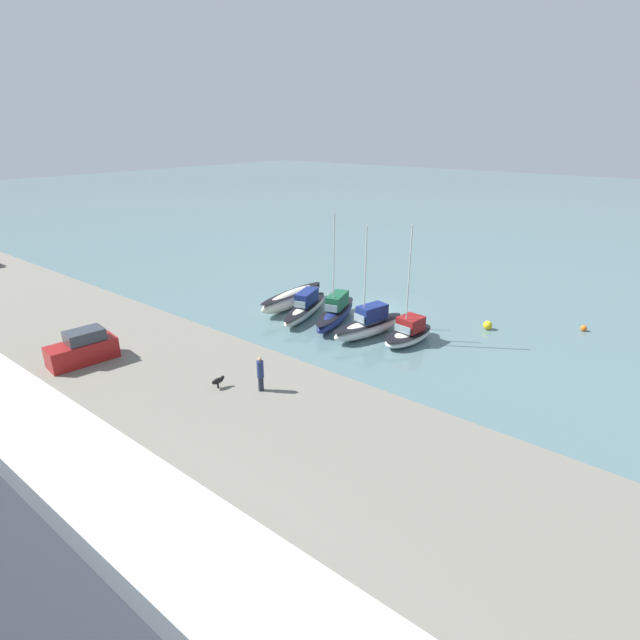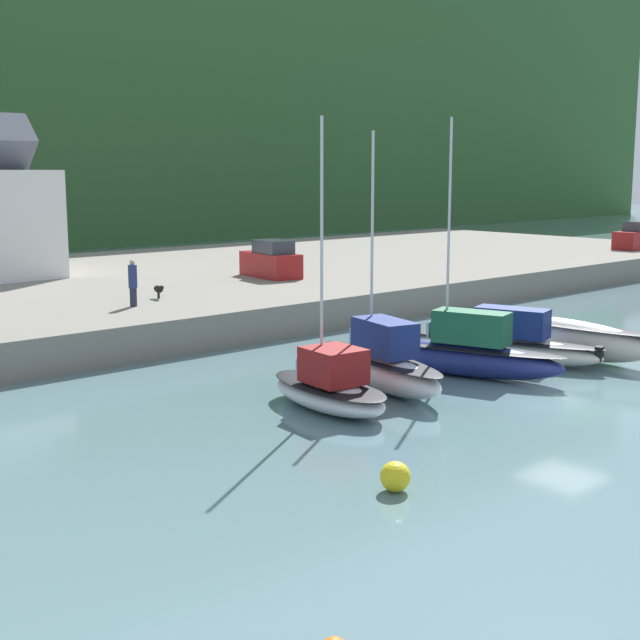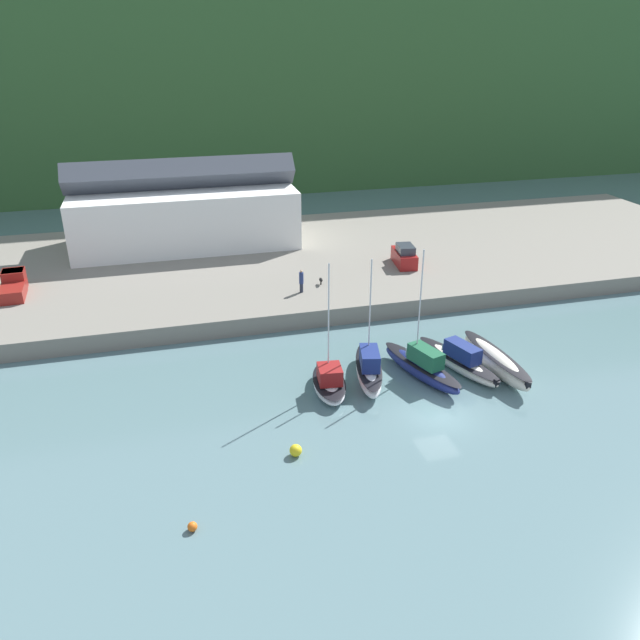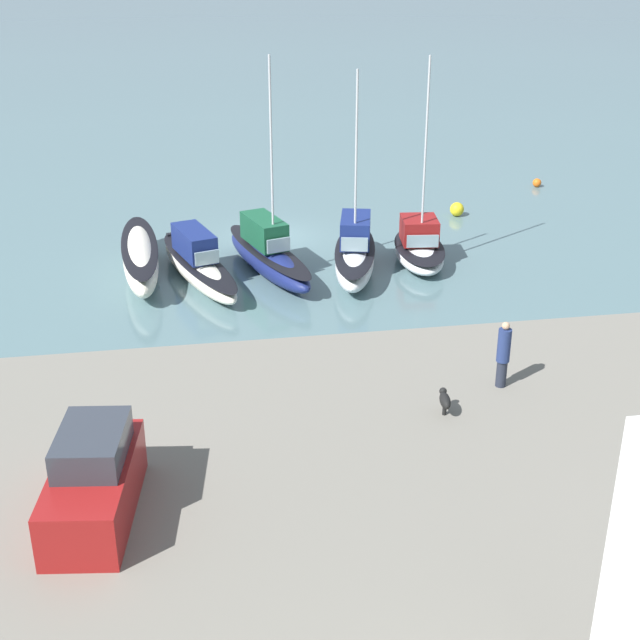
# 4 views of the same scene
# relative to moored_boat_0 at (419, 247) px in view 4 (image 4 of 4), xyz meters

# --- Properties ---
(ground_plane) EXTENTS (320.00, 320.00, 0.00)m
(ground_plane) POSITION_rel_moored_boat_0_xyz_m (6.20, -4.87, -0.76)
(ground_plane) COLOR slate
(moored_boat_0) EXTENTS (2.82, 5.53, 9.41)m
(moored_boat_0) POSITION_rel_moored_boat_0_xyz_m (0.00, 0.00, 0.00)
(moored_boat_0) COLOR white
(moored_boat_0) RESTS_ON ground_plane
(moored_boat_1) EXTENTS (3.41, 7.48, 9.08)m
(moored_boat_1) POSITION_rel_moored_boat_0_xyz_m (3.20, 0.82, 0.19)
(moored_boat_1) COLOR white
(moored_boat_1) RESTS_ON ground_plane
(moored_boat_2) EXTENTS (3.99, 8.28, 9.64)m
(moored_boat_2) POSITION_rel_moored_boat_0_xyz_m (7.05, 0.19, 0.17)
(moored_boat_2) COLOR navy
(moored_boat_2) RESTS_ON ground_plane
(moored_boat_3) EXTENTS (4.01, 8.50, 2.26)m
(moored_boat_3) POSITION_rel_moored_boat_0_xyz_m (10.18, 0.59, 0.04)
(moored_boat_3) COLOR white
(moored_boat_3) RESTS_ON ground_plane
(moored_boat_4) EXTENTS (2.03, 8.71, 1.67)m
(moored_boat_4) POSITION_rel_moored_boat_0_xyz_m (12.68, -0.41, 0.11)
(moored_boat_4) COLOR white
(moored_boat_4) RESTS_ON ground_plane
(parked_car_0) EXTENTS (2.35, 4.40, 2.16)m
(parked_car_0) POSITION_rel_moored_boat_0_xyz_m (13.29, 19.33, 1.73)
(parked_car_0) COLOR maroon
(parked_car_0) RESTS_ON quay_promenade
(person_on_quay) EXTENTS (0.40, 0.40, 2.14)m
(person_on_quay) POSITION_rel_moored_boat_0_xyz_m (1.52, 14.80, 1.91)
(person_on_quay) COLOR #232838
(person_on_quay) RESTS_ON quay_promenade
(dog_on_quay) EXTENTS (0.39, 0.88, 0.68)m
(dog_on_quay) POSITION_rel_moored_boat_0_xyz_m (3.71, 16.15, 1.27)
(dog_on_quay) COLOR black
(dog_on_quay) RESTS_ON quay_promenade
(mooring_buoy_0) EXTENTS (0.51, 0.51, 0.51)m
(mooring_buoy_0) POSITION_rel_moored_boat_0_xyz_m (-10.34, -11.25, -0.51)
(mooring_buoy_0) COLOR orange
(mooring_buoy_0) RESTS_ON ground_plane
(mooring_buoy_1) EXTENTS (0.75, 0.75, 0.75)m
(mooring_buoy_1) POSITION_rel_moored_boat_0_xyz_m (-3.90, -6.56, -0.38)
(mooring_buoy_1) COLOR yellow
(mooring_buoy_1) RESTS_ON ground_plane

